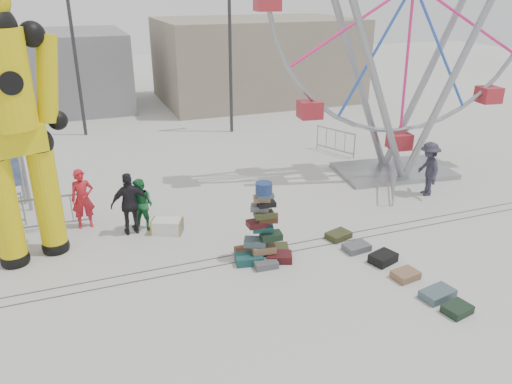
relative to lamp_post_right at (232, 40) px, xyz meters
name	(u,v)px	position (x,y,z in m)	size (l,w,h in m)	color
ground	(277,267)	(-3.09, -13.00, -4.48)	(90.00, 90.00, 0.00)	#9E9E99
track_line_near	(269,256)	(-3.09, -12.40, -4.48)	(40.00, 0.04, 0.01)	#47443F
track_line_far	(263,249)	(-3.09, -12.00, -4.48)	(40.00, 0.04, 0.01)	#47443F
building_right	(256,60)	(3.91, 7.00, -1.98)	(12.00, 8.00, 5.00)	gray
building_left	(39,71)	(-9.09, 9.00, -2.28)	(10.00, 8.00, 4.40)	gray
lamp_post_right	(232,40)	(0.00, 0.00, 0.00)	(1.41, 0.25, 8.00)	#2D2D30
lamp_post_left	(75,41)	(-7.00, 2.00, 0.00)	(1.41, 0.25, 8.00)	#2D2D30
suitcase_tower	(263,238)	(-3.29, -12.46, -3.86)	(1.69, 1.41, 2.24)	#18484A
crash_test_dummy	(10,119)	(-9.07, -10.17, -0.62)	(2.88, 1.47, 7.32)	black
ferris_wheel	(411,10)	(4.01, -8.04, 1.60)	(10.58, 3.13, 12.35)	gray
steamer_trunk	(167,226)	(-5.41, -10.00, -4.27)	(0.89, 0.52, 0.42)	silver
row_case_0	(338,235)	(-0.78, -12.15, -4.39)	(0.70, 0.49, 0.19)	#383B1D
row_case_1	(357,247)	(-0.66, -12.97, -4.39)	(0.71, 0.49, 0.19)	#56595E
row_case_2	(383,258)	(-0.34, -13.79, -4.36)	(0.70, 0.51, 0.25)	black
row_case_3	(405,275)	(-0.26, -14.67, -4.38)	(0.64, 0.49, 0.20)	#886345
row_case_4	(437,294)	(-0.07, -15.65, -4.38)	(0.83, 0.50, 0.21)	#455B62
row_case_5	(457,309)	(-0.05, -16.30, -4.39)	(0.63, 0.48, 0.19)	black
barricade_dummy_c	(54,212)	(-8.54, -8.55, -3.93)	(2.00, 0.10, 1.10)	gray
barricade_wheel_front	(393,180)	(2.62, -9.93, -3.93)	(2.00, 0.10, 1.10)	gray
barricade_wheel_back	(335,141)	(3.07, -5.01, -3.93)	(2.00, 0.10, 1.10)	gray
pedestrian_red	(83,199)	(-7.68, -8.71, -3.55)	(0.68, 0.45, 1.86)	red
pedestrian_green	(141,205)	(-6.06, -9.51, -3.67)	(0.79, 0.61, 1.62)	#1B6F36
pedestrian_black	(130,204)	(-6.40, -9.66, -3.52)	(1.12, 0.47, 1.92)	black
pedestrian_grey	(428,169)	(3.77, -10.31, -3.52)	(1.24, 0.72, 1.93)	#272633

